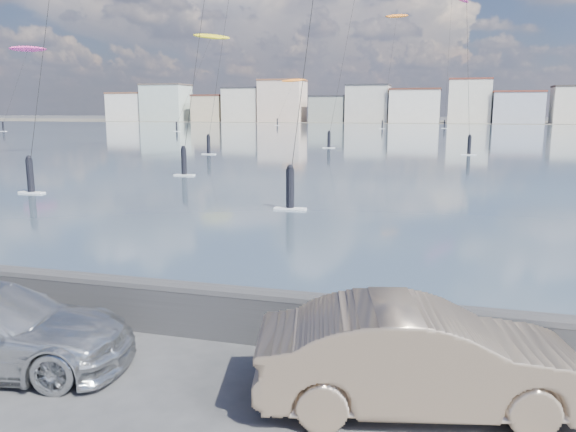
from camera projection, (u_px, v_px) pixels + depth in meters
name	position (u px, v px, depth m)	size (l,w,h in m)	color
ground	(150.00, 409.00, 8.22)	(700.00, 700.00, 0.00)	#333335
bay_water	(420.00, 135.00, 94.84)	(500.00, 177.00, 0.00)	#324358
far_shore_strip	(434.00, 122.00, 197.55)	(500.00, 60.00, 0.00)	#4C473D
seawall	(219.00, 309.00, 10.67)	(400.00, 0.36, 1.08)	#28282B
far_buildings	(438.00, 104.00, 182.82)	(240.79, 13.26, 14.60)	white
car_champagne	(421.00, 357.00, 8.13)	(1.67, 4.78, 1.57)	tan
kitesurfer_2	(397.00, 18.00, 129.83)	(6.40, 13.27, 26.71)	orange
kitesurfer_8	(293.00, 81.00, 165.48)	(7.68, 19.07, 13.69)	orange
kitesurfer_12	(28.00, 50.00, 118.41)	(4.37, 14.79, 17.92)	#E5338C
kitesurfer_13	(211.00, 38.00, 118.84)	(8.35, 13.83, 20.78)	yellow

